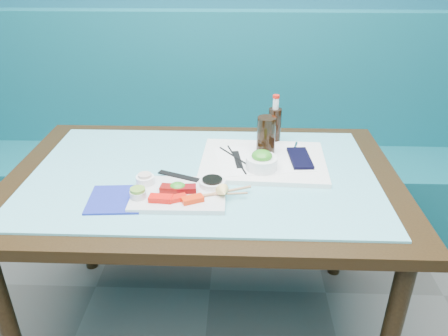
{
  "coord_description": "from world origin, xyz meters",
  "views": [
    {
      "loc": [
        0.13,
        0.08,
        1.5
      ],
      "look_at": [
        0.08,
        1.41,
        0.8
      ],
      "focal_mm": 35.0,
      "sensor_mm": 36.0,
      "label": 1
    }
  ],
  "objects_px": {
    "cola_bottle_body": "(274,126)",
    "sashimi_plate": "(179,194)",
    "seaweed_bowl": "(262,163)",
    "cola_glass": "(266,135)",
    "booth_bench": "(216,162)",
    "blue_napkin": "(116,199)",
    "dining_table": "(203,194)",
    "serving_tray": "(263,161)"
  },
  "relations": [
    {
      "from": "booth_bench",
      "to": "cola_glass",
      "type": "bearing_deg",
      "value": -71.95
    },
    {
      "from": "blue_napkin",
      "to": "sashimi_plate",
      "type": "bearing_deg",
      "value": 9.01
    },
    {
      "from": "cola_glass",
      "to": "cola_bottle_body",
      "type": "bearing_deg",
      "value": 72.46
    },
    {
      "from": "sashimi_plate",
      "to": "cola_bottle_body",
      "type": "relative_size",
      "value": 2.04
    },
    {
      "from": "booth_bench",
      "to": "cola_bottle_body",
      "type": "bearing_deg",
      "value": -64.85
    },
    {
      "from": "booth_bench",
      "to": "blue_napkin",
      "type": "bearing_deg",
      "value": -104.25
    },
    {
      "from": "dining_table",
      "to": "blue_napkin",
      "type": "height_order",
      "value": "blue_napkin"
    },
    {
      "from": "cola_bottle_body",
      "to": "sashimi_plate",
      "type": "bearing_deg",
      "value": -127.8
    },
    {
      "from": "dining_table",
      "to": "serving_tray",
      "type": "xyz_separation_m",
      "value": [
        0.22,
        0.08,
        0.1
      ]
    },
    {
      "from": "seaweed_bowl",
      "to": "cola_bottle_body",
      "type": "bearing_deg",
      "value": 76.8
    },
    {
      "from": "booth_bench",
      "to": "sashimi_plate",
      "type": "xyz_separation_m",
      "value": [
        -0.06,
        -1.0,
        0.39
      ]
    },
    {
      "from": "serving_tray",
      "to": "blue_napkin",
      "type": "xyz_separation_m",
      "value": [
        -0.48,
        -0.28,
        -0.01
      ]
    },
    {
      "from": "cola_glass",
      "to": "sashimi_plate",
      "type": "bearing_deg",
      "value": -134.18
    },
    {
      "from": "seaweed_bowl",
      "to": "sashimi_plate",
      "type": "bearing_deg",
      "value": -147.9
    },
    {
      "from": "booth_bench",
      "to": "dining_table",
      "type": "bearing_deg",
      "value": -90.0
    },
    {
      "from": "seaweed_bowl",
      "to": "cola_glass",
      "type": "bearing_deg",
      "value": 81.25
    },
    {
      "from": "seaweed_bowl",
      "to": "cola_bottle_body",
      "type": "distance_m",
      "value": 0.27
    },
    {
      "from": "serving_tray",
      "to": "cola_glass",
      "type": "distance_m",
      "value": 0.1
    },
    {
      "from": "sashimi_plate",
      "to": "cola_bottle_body",
      "type": "height_order",
      "value": "cola_bottle_body"
    },
    {
      "from": "sashimi_plate",
      "to": "blue_napkin",
      "type": "bearing_deg",
      "value": -171.6
    },
    {
      "from": "sashimi_plate",
      "to": "dining_table",
      "type": "bearing_deg",
      "value": 68.36
    },
    {
      "from": "booth_bench",
      "to": "serving_tray",
      "type": "bearing_deg",
      "value": -73.87
    },
    {
      "from": "cola_bottle_body",
      "to": "blue_napkin",
      "type": "relative_size",
      "value": 0.87
    },
    {
      "from": "dining_table",
      "to": "cola_glass",
      "type": "height_order",
      "value": "cola_glass"
    },
    {
      "from": "dining_table",
      "to": "blue_napkin",
      "type": "xyz_separation_m",
      "value": [
        -0.26,
        -0.2,
        0.09
      ]
    },
    {
      "from": "blue_napkin",
      "to": "cola_glass",
      "type": "bearing_deg",
      "value": 34.05
    },
    {
      "from": "blue_napkin",
      "to": "dining_table",
      "type": "bearing_deg",
      "value": 36.73
    },
    {
      "from": "dining_table",
      "to": "cola_glass",
      "type": "relative_size",
      "value": 9.72
    },
    {
      "from": "seaweed_bowl",
      "to": "cola_glass",
      "type": "height_order",
      "value": "cola_glass"
    },
    {
      "from": "dining_table",
      "to": "sashimi_plate",
      "type": "distance_m",
      "value": 0.2
    },
    {
      "from": "serving_tray",
      "to": "seaweed_bowl",
      "type": "relative_size",
      "value": 4.06
    },
    {
      "from": "dining_table",
      "to": "booth_bench",
      "type": "bearing_deg",
      "value": 90.0
    },
    {
      "from": "serving_tray",
      "to": "cola_bottle_body",
      "type": "height_order",
      "value": "cola_bottle_body"
    },
    {
      "from": "sashimi_plate",
      "to": "blue_napkin",
      "type": "distance_m",
      "value": 0.2
    },
    {
      "from": "sashimi_plate",
      "to": "serving_tray",
      "type": "distance_m",
      "value": 0.37
    },
    {
      "from": "cola_bottle_body",
      "to": "seaweed_bowl",
      "type": "bearing_deg",
      "value": -103.2
    },
    {
      "from": "dining_table",
      "to": "sashimi_plate",
      "type": "relative_size",
      "value": 4.64
    },
    {
      "from": "booth_bench",
      "to": "seaweed_bowl",
      "type": "bearing_deg",
      "value": -75.91
    },
    {
      "from": "cola_glass",
      "to": "blue_napkin",
      "type": "distance_m",
      "value": 0.6
    },
    {
      "from": "booth_bench",
      "to": "serving_tray",
      "type": "relative_size",
      "value": 6.58
    },
    {
      "from": "blue_napkin",
      "to": "booth_bench",
      "type": "bearing_deg",
      "value": 75.75
    },
    {
      "from": "blue_napkin",
      "to": "serving_tray",
      "type": "bearing_deg",
      "value": 29.93
    }
  ]
}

